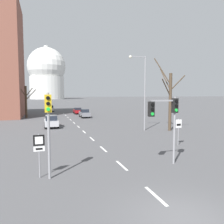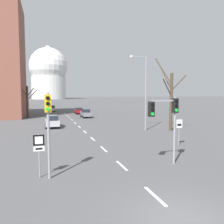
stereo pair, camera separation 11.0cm
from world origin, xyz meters
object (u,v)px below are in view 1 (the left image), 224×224
at_px(sedan_near_left, 85,113).
at_px(sedan_near_right, 50,108).
at_px(sedan_far_left, 51,121).
at_px(street_lamp_right, 142,86).
at_px(traffic_signal_near_left, 48,119).
at_px(speed_limit_sign, 179,128).
at_px(sedan_mid_centre, 78,111).
at_px(traffic_signal_near_right, 167,114).
at_px(route_sign_post, 39,148).

distance_m(sedan_near_left, sedan_near_right, 18.94).
bearing_deg(sedan_far_left, street_lamp_right, -29.39).
bearing_deg(traffic_signal_near_left, sedan_near_right, 87.95).
bearing_deg(street_lamp_right, speed_limit_sign, -93.10).
xyz_separation_m(sedan_mid_centre, sedan_far_left, (-6.85, -20.24, 0.09)).
distance_m(street_lamp_right, sedan_near_right, 37.65).
xyz_separation_m(sedan_near_right, sedan_far_left, (-0.91, -29.70, 0.00)).
bearing_deg(street_lamp_right, traffic_signal_near_right, -108.97).
bearing_deg(sedan_near_right, sedan_mid_centre, -57.91).
height_order(sedan_near_right, sedan_far_left, sedan_near_right).
relative_size(street_lamp_right, sedan_mid_centre, 2.40).
distance_m(traffic_signal_near_left, speed_limit_sign, 12.43).
relative_size(sedan_near_right, sedan_mid_centre, 1.10).
bearing_deg(sedan_mid_centre, street_lamp_right, -80.97).
bearing_deg(sedan_far_left, traffic_signal_near_left, -92.48).
relative_size(street_lamp_right, sedan_near_right, 2.18).
xyz_separation_m(traffic_signal_near_left, sedan_mid_centre, (7.69, 39.65, -2.55)).
xyz_separation_m(route_sign_post, sedan_mid_centre, (8.21, 39.35, -0.91)).
xyz_separation_m(route_sign_post, sedan_far_left, (1.36, 19.11, -0.82)).
relative_size(traffic_signal_near_right, street_lamp_right, 0.48).
xyz_separation_m(traffic_signal_near_left, sedan_near_left, (7.77, 31.15, -2.47)).
bearing_deg(sedan_near_right, speed_limit_sign, -77.74).
bearing_deg(route_sign_post, traffic_signal_near_left, -29.45).
height_order(traffic_signal_near_left, traffic_signal_near_right, traffic_signal_near_left).
bearing_deg(route_sign_post, sedan_near_right, 87.33).
bearing_deg(sedan_near_left, speed_limit_sign, -82.15).
relative_size(sedan_near_left, sedan_far_left, 1.02).
bearing_deg(speed_limit_sign, route_sign_post, -160.28).
bearing_deg(sedan_mid_centre, traffic_signal_near_right, -90.38).
bearing_deg(traffic_signal_near_right, traffic_signal_near_left, -178.58).
bearing_deg(sedan_far_left, sedan_near_right, 88.24).
distance_m(traffic_signal_near_left, sedan_near_right, 49.20).
height_order(sedan_near_right, sedan_mid_centre, sedan_near_right).
distance_m(traffic_signal_near_right, sedan_far_left, 20.48).
xyz_separation_m(traffic_signal_near_right, sedan_far_left, (-6.59, 19.23, -2.54)).
relative_size(route_sign_post, speed_limit_sign, 1.02).
distance_m(speed_limit_sign, street_lamp_right, 9.53).
bearing_deg(traffic_signal_near_right, street_lamp_right, 71.03).
distance_m(sedan_near_left, sedan_far_left, 13.63).
height_order(street_lamp_right, sedan_near_left, street_lamp_right).
relative_size(street_lamp_right, sedan_near_left, 2.21).
height_order(speed_limit_sign, street_lamp_right, street_lamp_right).
distance_m(speed_limit_sign, sedan_near_left, 26.84).
height_order(street_lamp_right, sedan_near_right, street_lamp_right).
height_order(traffic_signal_near_right, sedan_near_right, traffic_signal_near_right).
xyz_separation_m(sedan_near_left, sedan_mid_centre, (-0.08, 8.50, -0.08)).
height_order(sedan_near_left, sedan_far_left, sedan_far_left).
distance_m(route_sign_post, sedan_near_left, 31.96).
bearing_deg(street_lamp_right, sedan_near_right, 105.76).
bearing_deg(sedan_far_left, sedan_near_left, 59.46).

